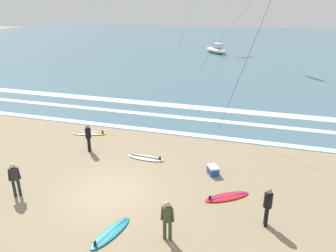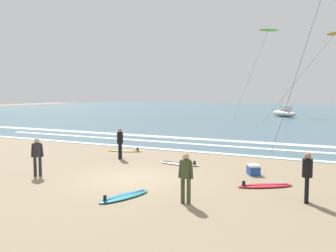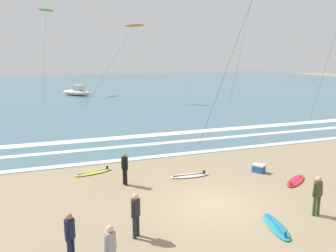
{
  "view_description": "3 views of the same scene",
  "coord_description": "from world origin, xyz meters",
  "px_view_note": "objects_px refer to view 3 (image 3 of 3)",
  "views": [
    {
      "loc": [
        6.1,
        -11.12,
        8.03
      ],
      "look_at": [
        1.46,
        4.39,
        1.72
      ],
      "focal_mm": 34.56,
      "sensor_mm": 36.0,
      "label": 1
    },
    {
      "loc": [
        8.26,
        -12.87,
        3.51
      ],
      "look_at": [
        0.61,
        2.06,
        1.99
      ],
      "focal_mm": 41.01,
      "sensor_mm": 36.0,
      "label": 2
    },
    {
      "loc": [
        -6.38,
        -12.18,
        6.25
      ],
      "look_at": [
        -0.23,
        5.01,
        2.45
      ],
      "focal_mm": 37.23,
      "sensor_mm": 36.0,
      "label": 3
    }
  ],
  "objects_px": {
    "surfer_left_far": "(125,166)",
    "surfboard_near_water": "(93,172)",
    "surfer_right_near": "(70,233)",
    "cooler_box": "(259,168)",
    "surfboard_right_spare": "(276,226)",
    "kite_lime_far_left": "(46,11)",
    "surfboard_left_pile": "(189,176)",
    "surfer_left_near": "(110,246)",
    "surfer_foreground_main": "(318,192)",
    "surfboard_foreground_flat": "(296,181)",
    "kite_orange_high_left": "(134,26)",
    "surfer_mid_group": "(136,211)",
    "offshore_boat": "(77,92)"
  },
  "relations": [
    {
      "from": "surfer_left_near",
      "to": "cooler_box",
      "type": "bearing_deg",
      "value": 34.39
    },
    {
      "from": "surfer_left_near",
      "to": "surfboard_foreground_flat",
      "type": "height_order",
      "value": "surfer_left_near"
    },
    {
      "from": "surfboard_foreground_flat",
      "to": "kite_lime_far_left",
      "type": "bearing_deg",
      "value": 102.71
    },
    {
      "from": "surfer_foreground_main",
      "to": "surfboard_foreground_flat",
      "type": "xyz_separation_m",
      "value": [
        1.73,
        3.26,
        -0.91
      ]
    },
    {
      "from": "offshore_boat",
      "to": "cooler_box",
      "type": "distance_m",
      "value": 39.64
    },
    {
      "from": "surfer_left_far",
      "to": "surfer_right_near",
      "type": "height_order",
      "value": "same"
    },
    {
      "from": "surfboard_near_water",
      "to": "surfboard_left_pile",
      "type": "height_order",
      "value": "same"
    },
    {
      "from": "surfer_left_far",
      "to": "surfer_left_near",
      "type": "distance_m",
      "value": 7.14
    },
    {
      "from": "surfer_right_near",
      "to": "surfer_left_near",
      "type": "height_order",
      "value": "same"
    },
    {
      "from": "surfer_mid_group",
      "to": "kite_orange_high_left",
      "type": "height_order",
      "value": "kite_orange_high_left"
    },
    {
      "from": "surfboard_foreground_flat",
      "to": "kite_lime_far_left",
      "type": "relative_size",
      "value": 0.15
    },
    {
      "from": "surfboard_foreground_flat",
      "to": "surfboard_near_water",
      "type": "bearing_deg",
      "value": 153.29
    },
    {
      "from": "surfboard_near_water",
      "to": "kite_lime_far_left",
      "type": "height_order",
      "value": "kite_lime_far_left"
    },
    {
      "from": "surfer_left_far",
      "to": "surfboard_foreground_flat",
      "type": "bearing_deg",
      "value": -16.92
    },
    {
      "from": "surfboard_near_water",
      "to": "cooler_box",
      "type": "relative_size",
      "value": 2.89
    },
    {
      "from": "kite_orange_high_left",
      "to": "cooler_box",
      "type": "distance_m",
      "value": 31.48
    },
    {
      "from": "surfboard_near_water",
      "to": "surfer_foreground_main",
      "type": "bearing_deg",
      "value": -46.33
    },
    {
      "from": "surfer_left_near",
      "to": "kite_orange_high_left",
      "type": "relative_size",
      "value": 0.16
    },
    {
      "from": "surfboard_near_water",
      "to": "offshore_boat",
      "type": "bearing_deg",
      "value": 86.02
    },
    {
      "from": "surfer_right_near",
      "to": "cooler_box",
      "type": "distance_m",
      "value": 11.38
    },
    {
      "from": "surfboard_near_water",
      "to": "kite_lime_far_left",
      "type": "distance_m",
      "value": 43.02
    },
    {
      "from": "surfer_right_near",
      "to": "surfboard_left_pile",
      "type": "bearing_deg",
      "value": 42.06
    },
    {
      "from": "kite_orange_high_left",
      "to": "cooler_box",
      "type": "bearing_deg",
      "value": -91.75
    },
    {
      "from": "surfboard_left_pile",
      "to": "kite_lime_far_left",
      "type": "bearing_deg",
      "value": 97.42
    },
    {
      "from": "offshore_boat",
      "to": "surfboard_foreground_flat",
      "type": "bearing_deg",
      "value": -80.61
    },
    {
      "from": "surfer_left_far",
      "to": "surfboard_left_pile",
      "type": "distance_m",
      "value": 3.52
    },
    {
      "from": "surfer_mid_group",
      "to": "surfboard_near_water",
      "type": "distance_m",
      "value": 7.26
    },
    {
      "from": "surfboard_foreground_flat",
      "to": "kite_lime_far_left",
      "type": "height_order",
      "value": "kite_lime_far_left"
    },
    {
      "from": "surfboard_foreground_flat",
      "to": "kite_orange_high_left",
      "type": "bearing_deg",
      "value": 90.0
    },
    {
      "from": "surfer_left_far",
      "to": "kite_orange_high_left",
      "type": "relative_size",
      "value": 0.16
    },
    {
      "from": "surfboard_foreground_flat",
      "to": "kite_lime_far_left",
      "type": "distance_m",
      "value": 48.62
    },
    {
      "from": "surfer_mid_group",
      "to": "kite_lime_far_left",
      "type": "bearing_deg",
      "value": 91.78
    },
    {
      "from": "cooler_box",
      "to": "surfboard_right_spare",
      "type": "bearing_deg",
      "value": -118.19
    },
    {
      "from": "offshore_boat",
      "to": "cooler_box",
      "type": "xyz_separation_m",
      "value": [
        5.87,
        -39.21,
        -0.33
      ]
    },
    {
      "from": "surfboard_right_spare",
      "to": "kite_orange_high_left",
      "type": "height_order",
      "value": "kite_orange_high_left"
    },
    {
      "from": "surfboard_right_spare",
      "to": "kite_lime_far_left",
      "type": "relative_size",
      "value": 0.16
    },
    {
      "from": "surfer_left_near",
      "to": "offshore_boat",
      "type": "distance_m",
      "value": 45.58
    },
    {
      "from": "surfboard_left_pile",
      "to": "kite_lime_far_left",
      "type": "relative_size",
      "value": 0.15
    },
    {
      "from": "surfboard_foreground_flat",
      "to": "surfer_right_near",
      "type": "bearing_deg",
      "value": -163.57
    },
    {
      "from": "kite_orange_high_left",
      "to": "surfer_right_near",
      "type": "bearing_deg",
      "value": -107.49
    },
    {
      "from": "surfer_left_near",
      "to": "offshore_boat",
      "type": "height_order",
      "value": "offshore_boat"
    },
    {
      "from": "kite_lime_far_left",
      "to": "surfer_foreground_main",
      "type": "bearing_deg",
      "value": -80.06
    },
    {
      "from": "surfer_right_near",
      "to": "surfboard_right_spare",
      "type": "xyz_separation_m",
      "value": [
        7.24,
        -0.31,
        -0.91
      ]
    },
    {
      "from": "surfer_left_near",
      "to": "kite_lime_far_left",
      "type": "height_order",
      "value": "kite_lime_far_left"
    },
    {
      "from": "surfboard_near_water",
      "to": "surfboard_right_spare",
      "type": "xyz_separation_m",
      "value": [
        5.5,
        -8.26,
        0.0
      ]
    },
    {
      "from": "surfer_foreground_main",
      "to": "cooler_box",
      "type": "distance_m",
      "value": 5.23
    },
    {
      "from": "surfboard_near_water",
      "to": "surfboard_foreground_flat",
      "type": "height_order",
      "value": "same"
    },
    {
      "from": "surfer_foreground_main",
      "to": "surfer_left_far",
      "type": "bearing_deg",
      "value": 138.01
    },
    {
      "from": "surfer_left_far",
      "to": "surfboard_near_water",
      "type": "relative_size",
      "value": 0.73
    },
    {
      "from": "surfer_foreground_main",
      "to": "cooler_box",
      "type": "height_order",
      "value": "surfer_foreground_main"
    }
  ]
}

